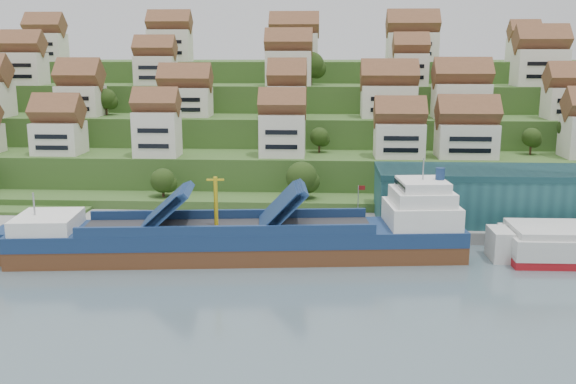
{
  "coord_description": "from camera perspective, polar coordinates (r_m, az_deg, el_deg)",
  "views": [
    {
      "loc": [
        11.5,
        -103.04,
        33.41
      ],
      "look_at": [
        5.12,
        14.0,
        8.0
      ],
      "focal_mm": 40.0,
      "sensor_mm": 36.0,
      "label": 1
    }
  ],
  "objects": [
    {
      "name": "flagpole",
      "position": [
        116.3,
        6.3,
        -1.03
      ],
      "size": [
        1.28,
        0.16,
        8.0
      ],
      "color": "gray",
      "rests_on": "quay"
    },
    {
      "name": "cargo_ship",
      "position": [
        107.08,
        -3.21,
        -4.2
      ],
      "size": [
        74.73,
        18.62,
        16.35
      ],
      "rotation": [
        0.0,
        0.0,
        0.1
      ],
      "color": "brown",
      "rests_on": "ground"
    },
    {
      "name": "ground",
      "position": [
        108.93,
        -3.11,
        -5.65
      ],
      "size": [
        300.0,
        300.0,
        0.0
      ],
      "primitive_type": "plane",
      "color": "slate",
      "rests_on": "ground"
    },
    {
      "name": "warehouse",
      "position": [
        129.37,
        21.29,
        -0.3
      ],
      "size": [
        60.0,
        15.0,
        10.0
      ],
      "primitive_type": "cube",
      "color": "#1F5156",
      "rests_on": "quay"
    },
    {
      "name": "quay",
      "position": [
        122.68,
        6.99,
        -3.13
      ],
      "size": [
        180.0,
        14.0,
        2.2
      ],
      "primitive_type": "cube",
      "color": "gray",
      "rests_on": "ground"
    },
    {
      "name": "hillside_village",
      "position": [
        163.96,
        -0.74,
        9.09
      ],
      "size": [
        155.94,
        64.2,
        29.06
      ],
      "color": "white",
      "rests_on": "ground"
    },
    {
      "name": "hillside_trees",
      "position": [
        153.22,
        -0.92,
        6.69
      ],
      "size": [
        141.45,
        61.87,
        29.37
      ],
      "color": "#294316",
      "rests_on": "ground"
    },
    {
      "name": "hillside",
      "position": [
        208.16,
        -0.06,
        5.96
      ],
      "size": [
        260.0,
        128.0,
        31.0
      ],
      "color": "#2D4C1E",
      "rests_on": "ground"
    }
  ]
}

